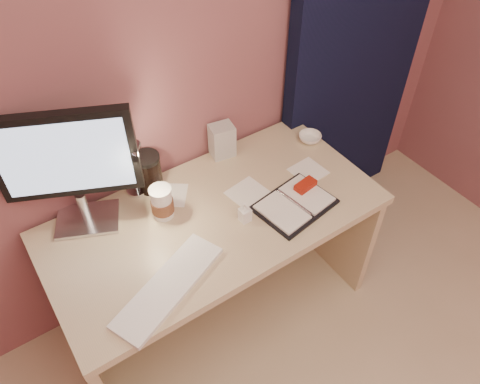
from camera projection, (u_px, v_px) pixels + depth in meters
room at (347, 33)px, 2.21m from camera, size 3.50×3.50×3.50m
desk at (208, 238)px, 2.15m from camera, size 1.40×0.70×0.73m
monitor at (68, 162)px, 1.69m from camera, size 0.48×0.27×0.54m
keyboard at (169, 287)px, 1.68m from camera, size 0.50×0.32×0.02m
planner at (295, 202)px, 1.97m from camera, size 0.35×0.28×0.05m
paper_a at (249, 194)px, 2.03m from camera, size 0.18×0.18×0.00m
paper_b at (308, 171)px, 2.13m from camera, size 0.15×0.15×0.00m
paper_c at (170, 195)px, 2.02m from camera, size 0.20×0.20×0.00m
coffee_cup at (162, 203)px, 1.89m from camera, size 0.09×0.09×0.15m
bowl at (310, 138)px, 2.27m from camera, size 0.13×0.13×0.03m
lotion_bottle at (245, 212)px, 1.89m from camera, size 0.04×0.05×0.10m
dark_jar at (149, 174)px, 2.00m from camera, size 0.11×0.11×0.16m
product_box at (222, 140)px, 2.16m from camera, size 0.12×0.10×0.16m
desk_lamp at (142, 160)px, 1.82m from camera, size 0.11×0.24×0.39m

